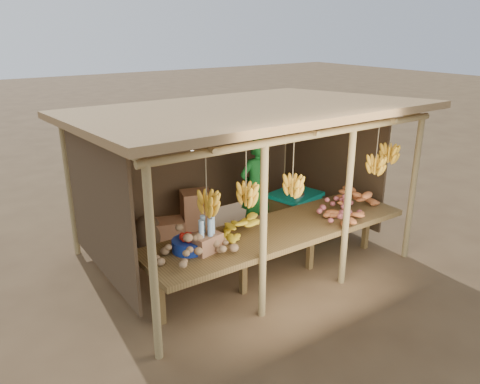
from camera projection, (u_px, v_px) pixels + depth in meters
ground at (240, 254)px, 7.39m from camera, size 60.00×60.00×0.00m
stall_structure at (245, 138)px, 6.65m from camera, size 4.70×3.50×2.43m
counter at (279, 233)px, 6.40m from camera, size 3.90×1.05×0.80m
potato_heap at (195, 242)px, 5.56m from camera, size 1.06×0.79×0.36m
sweet_potato_heap at (356, 202)px, 6.85m from camera, size 1.13×0.81×0.36m
onion_heap at (340, 205)px, 6.72m from camera, size 0.90×0.57×0.36m
banana_pile at (246, 220)px, 6.21m from camera, size 0.77×0.58×0.35m
tomato_basin at (189, 244)px, 5.73m from camera, size 0.42×0.42×0.22m
bottle_box at (205, 238)px, 5.69m from camera, size 0.40×0.35×0.45m
vendor at (256, 188)px, 7.83m from camera, size 0.62×0.41×1.70m
tarp_crate at (295, 211)px, 8.06m from camera, size 0.92×0.84×0.94m
carton_stack at (187, 219)px, 7.85m from camera, size 1.12×0.51×0.78m
burlap_sacks at (135, 234)px, 7.43m from camera, size 0.93×0.49×0.66m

